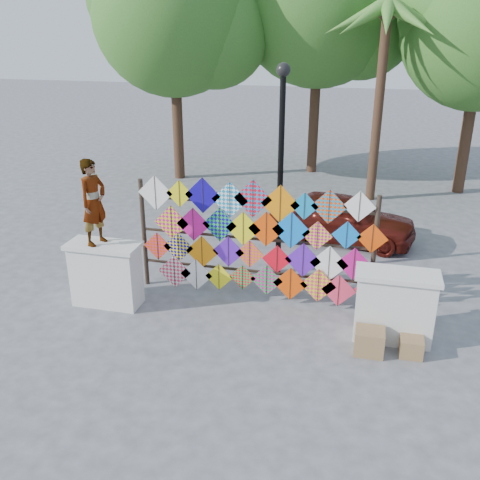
# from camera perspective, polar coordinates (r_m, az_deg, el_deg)

# --- Properties ---
(ground) EXTENTS (80.00, 80.00, 0.00)m
(ground) POSITION_cam_1_polar(r_m,az_deg,el_deg) (10.27, 0.41, -7.96)
(ground) COLOR gray
(ground) RESTS_ON ground
(parapet_left) EXTENTS (1.40, 0.65, 1.28)m
(parapet_left) POSITION_cam_1_polar(r_m,az_deg,el_deg) (10.68, -14.10, -3.51)
(parapet_left) COLOR white
(parapet_left) RESTS_ON ground
(parapet_right) EXTENTS (1.40, 0.65, 1.28)m
(parapet_right) POSITION_cam_1_polar(r_m,az_deg,el_deg) (9.60, 16.13, -6.79)
(parapet_right) COLOR white
(parapet_right) RESTS_ON ground
(kite_rack) EXTENTS (4.90, 0.24, 2.46)m
(kite_rack) POSITION_cam_1_polar(r_m,az_deg,el_deg) (10.35, 1.65, -0.11)
(kite_rack) COLOR #2D2219
(kite_rack) RESTS_ON ground
(tree_west) EXTENTS (5.85, 5.20, 8.01)m
(tree_west) POSITION_cam_1_polar(r_m,az_deg,el_deg) (18.82, -6.82, 22.66)
(tree_west) COLOR #4E2E21
(tree_west) RESTS_ON ground
(tree_mid) EXTENTS (6.30, 5.60, 8.61)m
(tree_mid) POSITION_cam_1_polar(r_m,az_deg,el_deg) (19.79, 8.85, 23.67)
(tree_mid) COLOR #4E2E21
(tree_mid) RESTS_ON ground
(palm_tree) EXTENTS (3.62, 3.62, 5.83)m
(palm_tree) POSITION_cam_1_polar(r_m,az_deg,el_deg) (16.66, 15.28, 20.71)
(palm_tree) COLOR #4E2E21
(palm_tree) RESTS_ON ground
(vendor_woman) EXTENTS (0.53, 0.67, 1.63)m
(vendor_woman) POSITION_cam_1_polar(r_m,az_deg,el_deg) (10.21, -15.36, 3.90)
(vendor_woman) COLOR #99999E
(vendor_woman) RESTS_ON parapet_left
(sedan) EXTENTS (3.80, 1.97, 1.24)m
(sedan) POSITION_cam_1_polar(r_m,az_deg,el_deg) (13.68, 10.80, 2.35)
(sedan) COLOR #4F130D
(sedan) RESTS_ON ground
(lamppost) EXTENTS (0.28, 0.28, 4.46)m
(lamppost) POSITION_cam_1_polar(r_m,az_deg,el_deg) (11.07, 4.40, 9.22)
(lamppost) COLOR black
(lamppost) RESTS_ON ground
(cardboard_box_near) EXTENTS (0.48, 0.43, 0.43)m
(cardboard_box_near) POSITION_cam_1_polar(r_m,az_deg,el_deg) (9.34, 13.63, -10.46)
(cardboard_box_near) COLOR #A3844F
(cardboard_box_near) RESTS_ON ground
(cardboard_box_far) EXTENTS (0.38, 0.35, 0.32)m
(cardboard_box_far) POSITION_cam_1_polar(r_m,az_deg,el_deg) (9.48, 17.80, -10.82)
(cardboard_box_far) COLOR #A3844F
(cardboard_box_far) RESTS_ON ground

